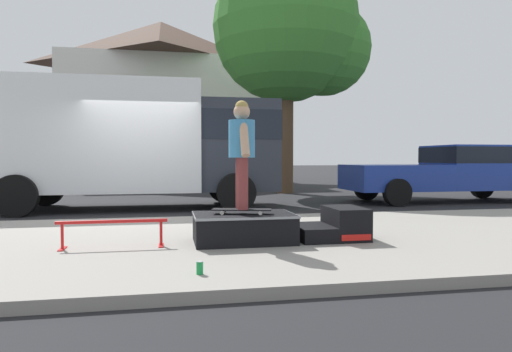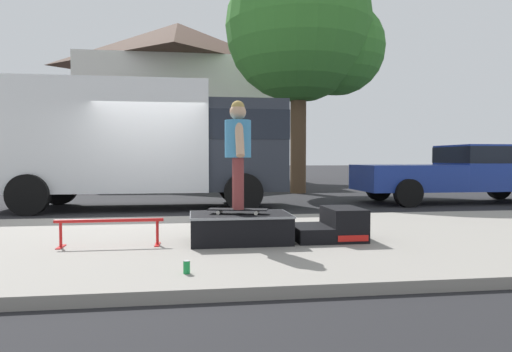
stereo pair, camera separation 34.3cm
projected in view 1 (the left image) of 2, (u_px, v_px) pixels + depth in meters
name	position (u px, v px, depth m)	size (l,w,h in m)	color
ground_plane	(139.00, 220.00, 9.05)	(140.00, 140.00, 0.00)	black
sidewalk_slab	(125.00, 246.00, 6.10)	(50.00, 5.00, 0.12)	gray
skate_box	(244.00, 227.00, 6.04)	(1.33, 0.86, 0.38)	black
kicker_ramp	(335.00, 226.00, 6.28)	(0.93, 0.77, 0.44)	black
grind_rail	(113.00, 227.00, 5.66)	(1.35, 0.28, 0.35)	red
skateboard	(242.00, 210.00, 5.98)	(0.81, 0.39, 0.07)	black
skater_kid	(242.00, 145.00, 5.94)	(0.35, 0.73, 1.42)	brown
soda_can	(200.00, 268.00, 4.36)	(0.07, 0.07, 0.13)	#198C3F
box_truck	(135.00, 140.00, 11.10)	(6.91, 2.63, 3.05)	white
pickup_truck_blue	(450.00, 170.00, 12.96)	(5.70, 2.09, 1.61)	#1E3899
street_tree_main	(294.00, 34.00, 16.13)	(5.71, 5.19, 8.44)	brown
house_behind	(161.00, 101.00, 23.77)	(9.54, 8.22, 8.40)	silver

